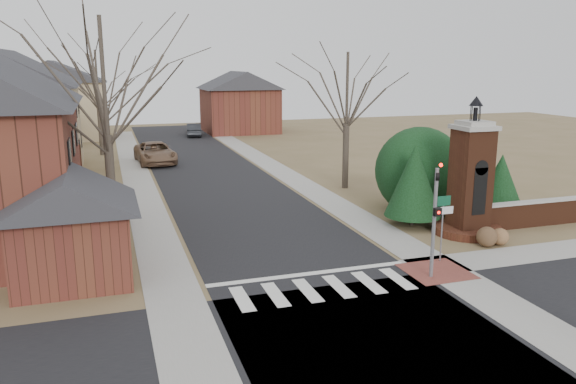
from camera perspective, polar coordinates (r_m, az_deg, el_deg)
name	(u,v)px	position (r m, az deg, el deg)	size (l,w,h in m)	color
ground	(332,297)	(19.83, 4.47, -10.61)	(120.00, 120.00, 0.00)	brown
main_street	(214,177)	(40.18, -7.55, 1.49)	(8.00, 70.00, 0.01)	black
cross_street	(370,336)	(17.36, 8.35, -14.29)	(120.00, 8.00, 0.01)	black
crosswalk_zone	(323,288)	(20.50, 3.61, -9.75)	(8.00, 2.20, 0.02)	silver
stop_bar	(309,274)	(21.80, 2.15, -8.31)	(8.00, 0.35, 0.02)	silver
sidewalk_right_main	(284,173)	(41.41, -0.46, 1.95)	(2.00, 60.00, 0.02)	gray
sidewalk_left	(138,182)	(39.60, -14.96, 1.00)	(2.00, 60.00, 0.02)	gray
curb_apron	(436,271)	(22.76, 14.84, -7.81)	(2.40, 2.40, 0.02)	brown
traffic_signal_pole	(435,211)	(21.39, 14.72, -1.90)	(0.28, 0.41, 4.50)	slate
sign_post	(443,215)	(23.38, 15.45, -2.31)	(0.90, 0.07, 2.75)	slate
brick_gate_monument	(470,189)	(27.63, 17.99, 0.31)	(3.20, 3.20, 6.47)	#512818
brick_garden_wall	(544,212)	(30.79, 24.61, -1.87)	(7.50, 0.50, 1.30)	#512818
house_stucco_left	(8,112)	(44.35, -26.55, 7.32)	(9.80, 12.80, 9.28)	tan
garage_left	(71,222)	(22.04, -21.22, -2.87)	(4.80, 4.80, 4.29)	brown
house_distant_left	(55,99)	(65.05, -22.62, 8.75)	(10.80, 8.80, 8.53)	tan
house_distant_right	(239,101)	(66.61, -4.98, 9.24)	(8.80, 8.80, 7.30)	brown
evergreen_near	(414,180)	(28.26, 12.68, 1.18)	(2.80, 2.80, 4.10)	#473D33
evergreen_mid	(458,166)	(30.97, 16.86, 2.51)	(3.40, 3.40, 4.70)	#473D33
evergreen_far	(501,181)	(31.50, 20.80, 1.09)	(2.40, 2.40, 3.30)	#473D33
evergreen_mass	(420,167)	(31.26, 13.22, 2.45)	(4.80, 4.80, 4.80)	black
bare_tree_0	(103,68)	(25.76, -18.31, 11.84)	(8.05, 8.05, 11.15)	#473D33
bare_tree_1	(102,61)	(38.76, -18.38, 12.49)	(8.40, 8.40, 11.64)	#473D33
bare_tree_2	(96,74)	(51.77, -18.88, 11.30)	(7.35, 7.35, 10.19)	#473D33
bare_tree_3	(347,83)	(35.86, 6.05, 10.93)	(7.00, 7.00, 9.70)	#473D33
pickup_truck	(155,153)	(46.67, -13.34, 3.90)	(2.81, 6.09, 1.69)	brown
distant_car	(194,130)	(63.40, -9.55, 6.26)	(1.52, 4.35, 1.43)	#2B2E32
dry_shrub_left	(487,237)	(26.28, 19.55, -4.31)	(0.91, 0.91, 0.91)	brown
dry_shrub_right	(500,237)	(26.72, 20.74, -4.27)	(0.77, 0.77, 0.77)	brown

